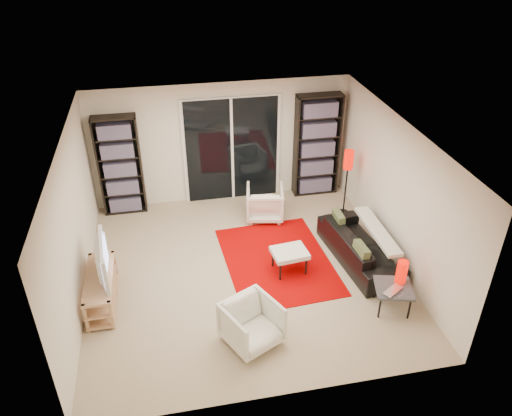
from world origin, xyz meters
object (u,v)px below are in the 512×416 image
object	(u,v)px
tv_stand	(101,289)
side_table	(394,289)
sofa	(360,246)
armchair_back	(265,203)
ottoman	(290,254)
bookshelf_right	(317,146)
floor_lamp	(348,167)
bookshelf_left	(120,166)
armchair_front	(252,324)

from	to	relation	value
tv_stand	side_table	bearing A→B (deg)	-12.87
sofa	armchair_back	size ratio (longest dim) A/B	2.68
tv_stand	ottoman	distance (m)	2.96
bookshelf_right	armchair_back	bearing A→B (deg)	-147.52
ottoman	side_table	distance (m)	1.72
tv_stand	side_table	size ratio (longest dim) A/B	1.95
armchair_back	floor_lamp	bearing A→B (deg)	-174.32
bookshelf_left	bookshelf_right	distance (m)	3.85
bookshelf_right	side_table	world-z (taller)	bookshelf_right
bookshelf_left	armchair_front	distance (m)	4.32
sofa	tv_stand	bearing A→B (deg)	86.84
ottoman	floor_lamp	size ratio (longest dim) A/B	0.45
floor_lamp	ottoman	bearing A→B (deg)	-134.08
armchair_front	ottoman	world-z (taller)	armchair_front
tv_stand	armchair_front	bearing A→B (deg)	-30.54
bookshelf_right	sofa	distance (m)	2.54
side_table	bookshelf_right	bearing A→B (deg)	91.33
armchair_front	floor_lamp	xyz separation A→B (m)	(2.39, 2.95, 0.69)
armchair_back	side_table	bearing A→B (deg)	125.88
sofa	floor_lamp	xyz separation A→B (m)	(0.26, 1.49, 0.73)
tv_stand	armchair_back	world-z (taller)	armchair_back
ottoman	bookshelf_left	bearing A→B (deg)	137.13
armchair_back	sofa	bearing A→B (deg)	139.17
bookshelf_right	armchair_front	size ratio (longest dim) A/B	2.97
tv_stand	sofa	distance (m)	4.20
bookshelf_left	sofa	bearing A→B (deg)	-31.82
armchair_back	tv_stand	bearing A→B (deg)	44.12
bookshelf_right	tv_stand	xyz separation A→B (m)	(-4.14, -2.67, -0.79)
floor_lamp	armchair_front	bearing A→B (deg)	-128.98
tv_stand	floor_lamp	size ratio (longest dim) A/B	0.94
sofa	armchair_front	distance (m)	2.58
bookshelf_right	ottoman	xyz separation A→B (m)	(-1.18, -2.48, -0.71)
ottoman	armchair_back	bearing A→B (deg)	91.58
bookshelf_left	side_table	xyz separation A→B (m)	(3.93, -3.63, -0.62)
ottoman	side_table	bearing A→B (deg)	-42.45
bookshelf_left	armchair_front	size ratio (longest dim) A/B	2.76
bookshelf_left	sofa	world-z (taller)	bookshelf_left
ottoman	bookshelf_right	bearing A→B (deg)	64.46
ottoman	side_table	size ratio (longest dim) A/B	0.93
sofa	armchair_back	bearing A→B (deg)	31.47
bookshelf_right	sofa	bearing A→B (deg)	-88.78
tv_stand	armchair_front	size ratio (longest dim) A/B	1.78
side_table	floor_lamp	distance (m)	2.79
side_table	bookshelf_left	bearing A→B (deg)	137.27
armchair_front	side_table	bearing A→B (deg)	-19.55
armchair_back	armchair_front	distance (m)	3.22
bookshelf_left	floor_lamp	size ratio (longest dim) A/B	1.47
ottoman	tv_stand	bearing A→B (deg)	-176.24
tv_stand	armchair_back	size ratio (longest dim) A/B	1.79
side_table	tv_stand	bearing A→B (deg)	167.13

